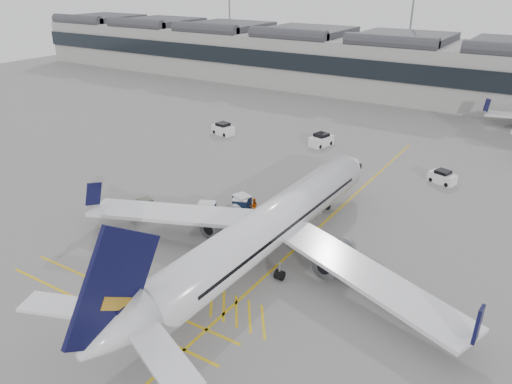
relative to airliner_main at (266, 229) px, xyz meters
The scene contains 18 objects.
ground 9.28m from the airliner_main, behind, with size 220.00×220.00×0.00m, color gray.
terminal 72.04m from the airliner_main, 96.94° to the left, with size 200.00×20.45×12.40m.
light_masts 86.89m from the airliner_main, 96.91° to the left, with size 113.00×0.60×25.45m.
apron_markings 10.14m from the airliner_main, 82.18° to the left, with size 0.25×60.00×0.01m, color gold.
airliner_main is the anchor object (origin of this frame).
belt_loader 11.58m from the airliner_main, 99.50° to the left, with size 4.48×2.90×1.79m.
baggage_cart_a 5.96m from the airliner_main, 118.61° to the left, with size 2.05×1.88×1.75m.
baggage_cart_b 10.51m from the airliner_main, 135.68° to the left, with size 2.22×2.04×1.90m.
baggage_cart_c 10.16m from the airliner_main, 159.31° to the left, with size 2.34×2.17×1.97m.
baggage_cart_d 10.09m from the airliner_main, 137.25° to the left, with size 2.10×1.94×1.78m.
ramp_agent_a 7.11m from the airliner_main, 141.95° to the left, with size 0.60×0.39×1.63m, color #F75D0D.
ramp_agent_b 9.63m from the airliner_main, 129.14° to the left, with size 0.92×0.71×1.89m, color #FF660D.
pushback_tug 16.24m from the airliner_main, behind, with size 3.24×2.56×1.58m.
safety_cone_nose 19.11m from the airliner_main, 94.07° to the left, with size 0.38×0.38×0.53m, color #F24C0A.
safety_cone_engine 10.22m from the airliner_main, 23.89° to the left, with size 0.39×0.39×0.54m, color #F24C0A.
service_van_left 38.70m from the airliner_main, 131.43° to the left, with size 3.94×2.54×1.87m.
service_van_mid 33.68m from the airliner_main, 107.02° to the left, with size 2.71×4.06×1.91m.
service_van_right 28.57m from the airliner_main, 71.63° to the left, with size 3.53×2.53×1.64m.
Camera 1 is at (28.58, -32.64, 23.82)m, focal length 35.00 mm.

